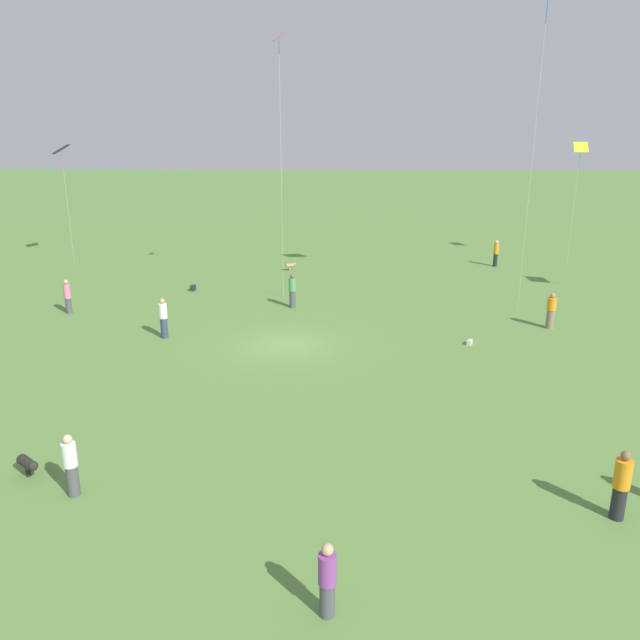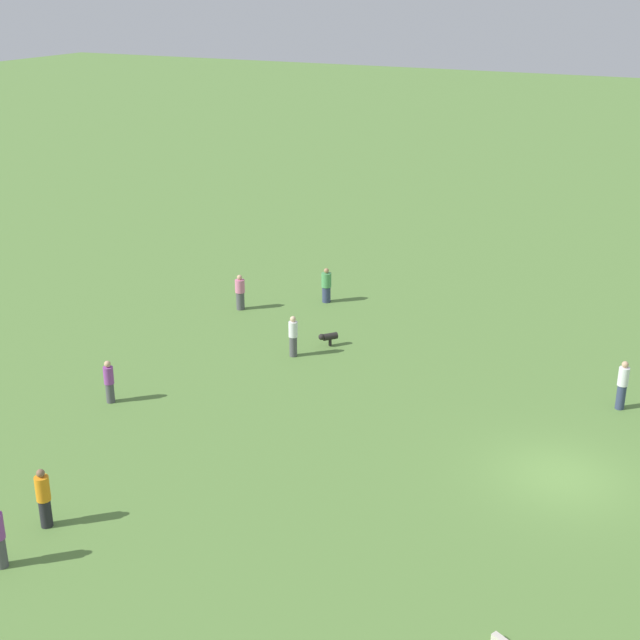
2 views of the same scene
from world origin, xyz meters
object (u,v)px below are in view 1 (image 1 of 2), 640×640
Objects in this scene: person_8 at (163,318)px; kite_0 at (279,59)px; person_7 at (621,485)px; picnic_bag_0 at (470,342)px; kite_4 at (61,152)px; picnic_bag_1 at (193,288)px; person_1 at (292,291)px; person_2 at (71,465)px; dog_0 at (28,464)px; dog_1 at (291,265)px; kite_3 at (581,151)px; person_3 at (551,311)px; person_6 at (68,296)px; person_10 at (327,580)px; person_9 at (496,253)px.

kite_0 reaches higher than person_8.
person_7 is 12.92m from picnic_bag_0.
kite_4 is 20.17× the size of picnic_bag_1.
picnic_bag_1 is (-3.46, -6.10, -0.76)m from person_1.
dog_0 is at bearing -116.65° from person_2.
kite_3 is at bearing 80.70° from dog_1.
kite_3 is (-17.21, 24.40, 6.77)m from person_8.
kite_0 is 13.61m from picnic_bag_1.
kite_3 is (-29.99, 23.44, 6.83)m from person_2.
dog_0 is at bearing -30.18° from dog_1.
person_1 is 1.06× the size of person_3.
picnic_bag_1 is at bearing -9.11° from person_7.
picnic_bag_0 is (-11.33, 14.38, -0.31)m from dog_0.
person_6 is at bearing 6.31° from person_7.
dog_0 reaches higher than picnic_bag_1.
person_6 is 26.97m from person_7.
person_3 is at bearing 146.91° from person_10.
person_6 is 4.43× the size of picnic_bag_1.
person_8 is (5.13, -5.54, 0.01)m from person_1.
person_9 is 20.78m from picnic_bag_1.
person_6 is 16.31m from kite_0.
person_6 is 0.22× the size of kite_4.
kite_4 is 18.62× the size of picnic_bag_0.
person_3 is at bearing 38.65° from person_1.
picnic_bag_0 is at bearing 57.29° from picnic_bag_1.
person_2 is 4.00× the size of picnic_bag_0.
dog_1 is (-30.93, -2.80, -0.46)m from person_10.
person_10 is (18.65, -10.45, -0.04)m from person_3.
person_2 is 2.46× the size of dog_1.
picnic_bag_1 is (7.19, -19.48, -0.76)m from person_9.
person_10 is at bearing -116.59° from person_9.
person_2 is at bearing 7.24° from person_6.
person_1 is at bearing 166.87° from person_2.
person_10 is 4.08× the size of picnic_bag_1.
person_9 is (-28.56, 17.94, 0.05)m from person_2.
kite_4 is 30.57m from picnic_bag_0.
dog_1 is at bearing -24.11° from person_7.
dog_1 is at bearing -49.79° from person_3.
person_3 is 0.21× the size of kite_4.
person_3 is 18.18m from person_8.
kite_4 is at bearing -125.48° from kite_3.
picnic_bag_1 is (-22.07, -15.30, -0.75)m from person_7.
kite_4 reaches higher than picnic_bag_1.
picnic_bag_1 is at bearing -62.92° from dog_1.
person_1 is at bearing -17.55° from person_7.
person_7 is (0.70, 13.76, 0.04)m from person_2.
person_10 is at bearing 99.18° from dog_0.
person_2 is 38.67m from kite_3.
person_7 is at bearing 88.26° from person_2.
person_2 is 1.00× the size of person_3.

